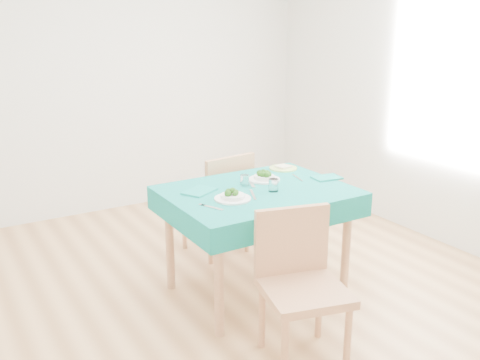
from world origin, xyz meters
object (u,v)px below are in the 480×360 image
table (257,241)px  bowl_near (233,194)px  chair_near (305,270)px  bowl_far (264,176)px  chair_far (215,186)px  side_plate (283,168)px

table → bowl_near: 0.49m
chair_near → bowl_far: bearing=83.2°
table → bowl_far: (0.16, 0.16, 0.41)m
bowl_far → table: bearing=-135.3°
chair_far → bowl_near: chair_far is taller
chair_near → chair_far: (0.31, 1.58, 0.01)m
table → chair_far: chair_far is taller
bowl_near → chair_far: bearing=68.4°
chair_near → table: bearing=89.5°
bowl_far → side_plate: size_ratio=1.06×
table → bowl_near: (-0.25, -0.09, 0.41)m
bowl_near → side_plate: size_ratio=1.10×
chair_far → bowl_far: (0.07, -0.61, 0.22)m
table → chair_far: bearing=83.3°
bowl_far → bowl_near: bearing=-148.4°
table → chair_far: (0.09, 0.77, 0.19)m
chair_far → side_plate: (0.37, -0.43, 0.20)m
table → side_plate: (0.46, 0.34, 0.38)m
table → side_plate: size_ratio=5.67×
chair_far → bowl_near: size_ratio=4.82×
chair_far → side_plate: bearing=122.9°
table → bowl_far: bearing=44.7°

